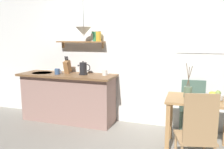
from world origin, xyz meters
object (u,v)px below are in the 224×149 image
object	(u,v)px
dining_chair_far	(193,105)
coffee_mug_by_sink	(57,71)
dining_chair_near	(197,132)
knife_block	(67,66)
twig_vase	(188,91)
dining_table	(199,109)
fruit_bowl	(215,96)
pendant_lamp	(84,31)
electric_kettle	(83,69)
coffee_mug_spare	(105,73)

from	to	relation	value
dining_chair_far	coffee_mug_by_sink	xyz separation A→B (m)	(-2.38, -0.21, 0.46)
dining_chair_near	knife_block	xyz separation A→B (m)	(-2.29, 1.24, 0.49)
dining_chair_near	twig_vase	xyz separation A→B (m)	(-0.12, 0.76, 0.28)
dining_table	fruit_bowl	world-z (taller)	fruit_bowl
dining_chair_far	coffee_mug_by_sink	bearing A→B (deg)	-174.92
twig_vase	knife_block	world-z (taller)	knife_block
dining_chair_far	fruit_bowl	size ratio (longest dim) A/B	4.28
dining_chair_far	pendant_lamp	distance (m)	2.23
fruit_bowl	electric_kettle	world-z (taller)	electric_kettle
knife_block	fruit_bowl	bearing A→B (deg)	-11.42
dining_table	dining_chair_near	bearing A→B (deg)	-93.52
twig_vase	coffee_mug_spare	distance (m)	1.50
electric_kettle	twig_vase	bearing A→B (deg)	-13.01
electric_kettle	coffee_mug_by_sink	xyz separation A→B (m)	(-0.47, -0.12, -0.06)
dining_chair_near	twig_vase	size ratio (longest dim) A/B	2.09
dining_table	twig_vase	bearing A→B (deg)	163.81
dining_chair_far	pendant_lamp	world-z (taller)	pendant_lamp
dining_chair_near	fruit_bowl	bearing A→B (deg)	71.85
fruit_bowl	dining_chair_near	bearing A→B (deg)	-108.15
dining_chair_near	pendant_lamp	xyz separation A→B (m)	(-1.90, 1.15, 1.14)
electric_kettle	dining_chair_far	bearing A→B (deg)	2.68
dining_chair_near	coffee_mug_by_sink	distance (m)	2.66
twig_vase	knife_block	size ratio (longest dim) A/B	1.48
pendant_lamp	dining_chair_far	bearing A→B (deg)	3.61
dining_chair_near	twig_vase	world-z (taller)	twig_vase
dining_chair_far	electric_kettle	distance (m)	1.99
knife_block	coffee_mug_spare	xyz separation A→B (m)	(0.76, -0.01, -0.08)
fruit_bowl	electric_kettle	xyz separation A→B (m)	(-2.17, 0.45, 0.22)
knife_block	coffee_mug_spare	bearing A→B (deg)	-0.97
coffee_mug_by_sink	pendant_lamp	distance (m)	0.89
dining_chair_far	electric_kettle	size ratio (longest dim) A/B	3.54
dining_chair_near	coffee_mug_spare	xyz separation A→B (m)	(-1.53, 1.22, 0.42)
electric_kettle	pendant_lamp	world-z (taller)	pendant_lamp
fruit_bowl	pendant_lamp	world-z (taller)	pendant_lamp
dining_chair_near	electric_kettle	xyz separation A→B (m)	(-1.93, 1.18, 0.48)
coffee_mug_by_sink	dining_table	bearing A→B (deg)	-8.01
twig_vase	dining_chair_far	bearing A→B (deg)	79.13
fruit_bowl	pendant_lamp	distance (m)	2.35
coffee_mug_by_sink	dining_chair_far	bearing A→B (deg)	5.08
dining_chair_far	fruit_bowl	xyz separation A→B (m)	(0.26, -0.54, 0.30)
knife_block	coffee_mug_by_sink	size ratio (longest dim) A/B	2.39
dining_table	knife_block	bearing A→B (deg)	167.33
twig_vase	electric_kettle	size ratio (longest dim) A/B	1.93
knife_block	coffee_mug_by_sink	distance (m)	0.22
dining_chair_near	fruit_bowl	world-z (taller)	dining_chair_near
dining_table	knife_block	distance (m)	2.44
dining_chair_near	dining_chair_far	size ratio (longest dim) A/B	1.14
electric_kettle	pendant_lamp	bearing A→B (deg)	-41.64
knife_block	pendant_lamp	xyz separation A→B (m)	(0.40, -0.09, 0.65)
fruit_bowl	coffee_mug_by_sink	bearing A→B (deg)	172.88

